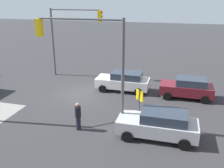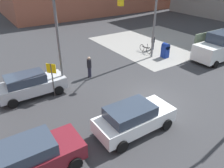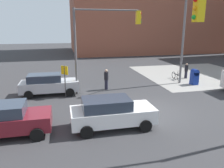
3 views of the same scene
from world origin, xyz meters
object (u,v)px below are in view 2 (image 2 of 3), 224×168
object	(u,v)px
coupe_white	(134,118)
sedan_maroon	(34,156)
traffic_signal_nw_corner	(85,21)
van_white_delivery	(220,47)
pedestrian_waiting	(89,67)
bicycle_leaning_on_fence	(145,49)
coupe_silver	(31,84)
mailbox_blue	(165,50)
street_lamp_corner	(155,8)
pedestrian_crossing	(153,42)

from	to	relation	value
coupe_white	sedan_maroon	bearing A→B (deg)	177.09
traffic_signal_nw_corner	van_white_delivery	world-z (taller)	traffic_signal_nw_corner
pedestrian_waiting	bicycle_leaning_on_fence	bearing A→B (deg)	-161.95
coupe_silver	bicycle_leaning_on_fence	distance (m)	12.50
traffic_signal_nw_corner	bicycle_leaning_on_fence	bearing A→B (deg)	18.43
van_white_delivery	pedestrian_waiting	xyz separation A→B (m)	(-12.01, 3.40, -0.38)
mailbox_blue	van_white_delivery	size ratio (longest dim) A/B	0.26
pedestrian_waiting	bicycle_leaning_on_fence	world-z (taller)	pedestrian_waiting
bicycle_leaning_on_fence	mailbox_blue	bearing A→B (deg)	-74.72
traffic_signal_nw_corner	sedan_maroon	distance (m)	9.25
sedan_maroon	bicycle_leaning_on_fence	size ratio (longest dim) A/B	2.28
street_lamp_corner	van_white_delivery	xyz separation A→B (m)	(5.10, -3.78, -3.42)
pedestrian_waiting	street_lamp_corner	bearing A→B (deg)	-173.56
mailbox_blue	sedan_maroon	xyz separation A→B (m)	(-14.49, -6.64, 0.08)
van_white_delivery	pedestrian_crossing	size ratio (longest dim) A/B	3.45
coupe_white	bicycle_leaning_on_fence	distance (m)	12.64
coupe_white	pedestrian_waiting	xyz separation A→B (m)	(1.17, 7.10, 0.05)
street_lamp_corner	mailbox_blue	size ratio (longest dim) A/B	5.59
coupe_white	van_white_delivery	world-z (taller)	van_white_delivery
pedestrian_crossing	pedestrian_waiting	world-z (taller)	pedestrian_waiting
street_lamp_corner	mailbox_blue	distance (m)	4.18
street_lamp_corner	sedan_maroon	size ratio (longest dim) A/B	2.01
coupe_silver	coupe_white	bearing A→B (deg)	-62.56
mailbox_blue	coupe_silver	size ratio (longest dim) A/B	0.32
sedan_maroon	pedestrian_crossing	bearing A→B (deg)	30.92
mailbox_blue	coupe_silver	distance (m)	12.87
pedestrian_crossing	bicycle_leaning_on_fence	world-z (taller)	pedestrian_crossing
coupe_white	pedestrian_crossing	size ratio (longest dim) A/B	2.79
traffic_signal_nw_corner	pedestrian_waiting	distance (m)	3.82
van_white_delivery	pedestrian_crossing	xyz separation A→B (m)	(-3.21, 5.60, -0.47)
traffic_signal_nw_corner	coupe_white	size ratio (longest dim) A/B	1.49
street_lamp_corner	bicycle_leaning_on_fence	size ratio (longest dim) A/B	4.57
coupe_white	coupe_silver	xyz separation A→B (m)	(-3.50, 6.75, 0.00)
coupe_silver	bicycle_leaning_on_fence	bearing A→B (deg)	10.83
street_lamp_corner	sedan_maroon	bearing A→B (deg)	-151.33
traffic_signal_nw_corner	coupe_white	world-z (taller)	traffic_signal_nw_corner
traffic_signal_nw_corner	street_lamp_corner	world-z (taller)	street_lamp_corner
coupe_white	coupe_silver	size ratio (longest dim) A/B	0.99
mailbox_blue	sedan_maroon	size ratio (longest dim) A/B	0.36
street_lamp_corner	coupe_white	distance (m)	11.66
pedestrian_crossing	traffic_signal_nw_corner	bearing A→B (deg)	-75.54
street_lamp_corner	mailbox_blue	bearing A→B (deg)	-24.00
coupe_white	van_white_delivery	xyz separation A→B (m)	(13.18, 3.70, 0.44)
mailbox_blue	coupe_silver	bearing A→B (deg)	-179.33
mailbox_blue	van_white_delivery	distance (m)	5.00
mailbox_blue	pedestrian_waiting	xyz separation A→B (m)	(-8.20, 0.20, 0.14)
coupe_white	pedestrian_crossing	bearing A→B (deg)	43.02
coupe_silver	pedestrian_waiting	world-z (taller)	pedestrian_waiting
van_white_delivery	pedestrian_waiting	distance (m)	12.49
mailbox_blue	sedan_maroon	distance (m)	15.94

